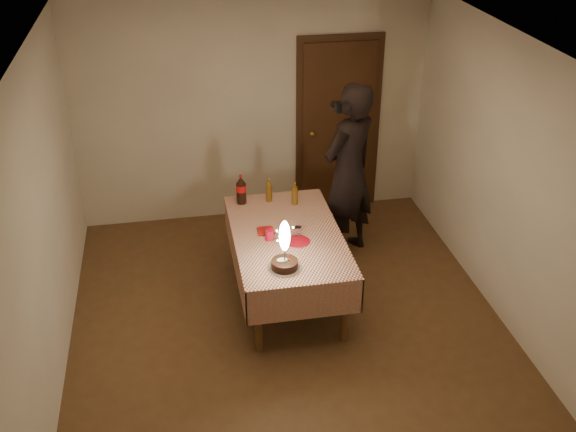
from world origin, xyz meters
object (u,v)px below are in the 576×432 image
object	(u,v)px
birthday_cake	(285,255)
photographer	(349,172)
red_plate	(298,241)
clear_cup	(298,231)
amber_bottle_right	(295,194)
red_cup	(269,235)
dining_table	(287,243)
amber_bottle_left	(269,190)
cola_bottle	(241,189)

from	to	relation	value
birthday_cake	photographer	size ratio (longest dim) A/B	0.25
red_plate	clear_cup	distance (m)	0.12
birthday_cake	red_plate	size ratio (longest dim) A/B	2.14
amber_bottle_right	photographer	xyz separation A→B (m)	(0.60, 0.16, 0.12)
red_cup	amber_bottle_right	bearing A→B (deg)	60.39
red_cup	clear_cup	size ratio (longest dim) A/B	1.11
birthday_cake	amber_bottle_right	world-z (taller)	birthday_cake
dining_table	clear_cup	bearing A→B (deg)	-24.81
birthday_cake	red_plate	world-z (taller)	birthday_cake
birthday_cake	clear_cup	world-z (taller)	birthday_cake
red_cup	amber_bottle_right	distance (m)	0.74
dining_table	amber_bottle_left	bearing A→B (deg)	95.04
red_plate	clear_cup	xyz separation A→B (m)	(0.02, 0.11, 0.04)
red_plate	dining_table	bearing A→B (deg)	116.51
photographer	clear_cup	bearing A→B (deg)	-131.67
clear_cup	cola_bottle	world-z (taller)	cola_bottle
clear_cup	amber_bottle_right	size ratio (longest dim) A/B	0.35
photographer	cola_bottle	bearing A→B (deg)	-178.21
red_cup	cola_bottle	distance (m)	0.79
birthday_cake	red_plate	xyz separation A→B (m)	(0.20, 0.41, -0.14)
cola_bottle	amber_bottle_left	distance (m)	0.29
red_plate	amber_bottle_right	world-z (taller)	amber_bottle_right
birthday_cake	amber_bottle_left	world-z (taller)	birthday_cake
dining_table	clear_cup	size ratio (longest dim) A/B	19.11
red_cup	photographer	bearing A→B (deg)	39.62
clear_cup	photographer	distance (m)	1.06
amber_bottle_right	cola_bottle	bearing A→B (deg)	166.69
clear_cup	amber_bottle_right	distance (m)	0.63
red_plate	cola_bottle	distance (m)	0.97
red_plate	cola_bottle	xyz separation A→B (m)	(-0.42, 0.86, 0.15)
red_cup	amber_bottle_right	size ratio (longest dim) A/B	0.39
red_plate	amber_bottle_left	bearing A→B (deg)	99.33
amber_bottle_left	photographer	size ratio (longest dim) A/B	0.13
red_plate	photographer	distance (m)	1.16
birthday_cake	clear_cup	distance (m)	0.57
amber_bottle_right	clear_cup	bearing A→B (deg)	-98.17
cola_bottle	amber_bottle_left	xyz separation A→B (m)	(0.28, -0.00, -0.03)
dining_table	red_cup	bearing A→B (deg)	-159.52
dining_table	birthday_cake	xyz separation A→B (m)	(-0.12, -0.57, 0.24)
red_cup	clear_cup	xyz separation A→B (m)	(0.27, 0.02, -0.01)
red_cup	cola_bottle	world-z (taller)	cola_bottle
dining_table	amber_bottle_right	world-z (taller)	amber_bottle_right
dining_table	birthday_cake	distance (m)	0.63
red_plate	birthday_cake	bearing A→B (deg)	-116.55
red_plate	clear_cup	bearing A→B (deg)	81.59
red_cup	photographer	distance (m)	1.27
birthday_cake	cola_bottle	bearing A→B (deg)	99.93
amber_bottle_left	amber_bottle_right	xyz separation A→B (m)	(0.24, -0.12, 0.00)
clear_cup	amber_bottle_right	bearing A→B (deg)	81.83
red_plate	red_cup	xyz separation A→B (m)	(-0.26, 0.09, 0.05)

